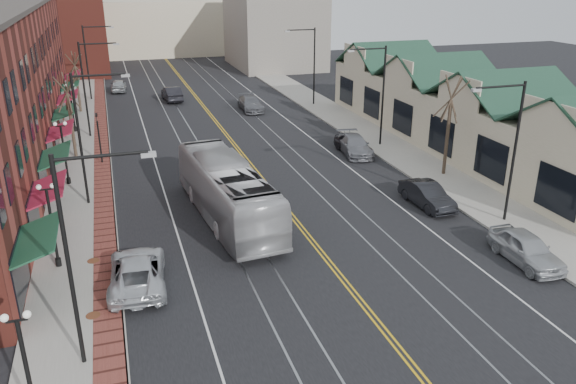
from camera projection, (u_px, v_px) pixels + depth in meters
ground at (368, 311)px, 23.99m from camera, size 160.00×160.00×0.00m
sidewalk_left at (82, 183)px, 38.28m from camera, size 4.00×120.00×0.15m
sidewalk_right at (397, 151)px, 45.10m from camera, size 4.00×120.00×0.15m
building_right at (464, 119)px, 45.98m from camera, size 8.00×36.00×4.60m
backdrop_left at (53, 21)px, 78.91m from camera, size 14.00×18.00×14.00m
backdrop_mid at (159, 27)px, 97.66m from camera, size 22.00×14.00×9.00m
backdrop_right at (274, 29)px, 83.83m from camera, size 12.00×16.00×11.00m
streetlight_l_0 at (79, 241)px, 19.02m from camera, size 3.33×0.25×8.00m
streetlight_l_1 at (86, 126)px, 33.19m from camera, size 3.33×0.25×8.00m
streetlight_l_2 at (89, 80)px, 47.37m from camera, size 3.33×0.25×8.00m
streetlight_l_3 at (90, 55)px, 61.54m from camera, size 3.33×0.25×8.00m
streetlight_r_0 at (510, 139)px, 30.61m from camera, size 3.33×0.25×8.00m
streetlight_r_1 at (378, 86)px, 44.78m from camera, size 3.33×0.25×8.00m
streetlight_r_2 at (310, 58)px, 58.96m from camera, size 3.33×0.25×8.00m
lamppost_l_0 at (28, 375)px, 16.89m from camera, size 0.84×0.28×4.27m
lamppost_l_1 at (53, 228)px, 26.64m from camera, size 0.84×0.28×4.27m
lamppost_l_2 at (65, 154)px, 37.27m from camera, size 0.84×0.28×4.27m
lamppost_l_3 at (72, 109)px, 49.68m from camera, size 0.84×0.28×4.27m
tree_left_near at (70, 114)px, 42.19m from camera, size 1.78×1.37×6.48m
tree_left_far at (77, 81)px, 56.46m from camera, size 1.66×1.28×6.02m
tree_right_mid at (449, 124)px, 38.57m from camera, size 1.90×1.46×6.93m
manhole_mid at (93, 315)px, 23.41m from camera, size 0.60×0.60×0.02m
manhole_far at (93, 261)px, 27.84m from camera, size 0.60×0.60×0.02m
traffic_signal at (99, 134)px, 41.39m from camera, size 0.18×0.15×3.80m
transit_bus at (227, 191)px, 32.33m from camera, size 4.00×12.62×3.46m
parked_suv at (137, 271)px, 25.70m from camera, size 2.88×5.53×1.49m
parked_car_a at (526, 248)px, 27.76m from camera, size 1.96×4.56×1.53m
parked_car_b at (427, 195)px, 34.47m from camera, size 1.72×4.48×1.46m
parked_car_c at (355, 145)px, 44.36m from camera, size 2.71×5.26×1.46m
parked_car_d at (354, 144)px, 44.56m from camera, size 2.02×4.46×1.49m
distant_car_left at (172, 94)px, 62.71m from camera, size 2.00×4.94×1.59m
distant_car_right at (251, 104)px, 58.29m from camera, size 2.24×5.15×1.48m
distant_car_far at (119, 85)px, 67.56m from camera, size 2.00×4.44×1.48m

